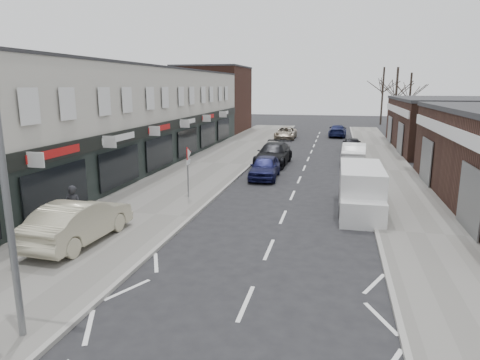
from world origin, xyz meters
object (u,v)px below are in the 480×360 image
Objects in this scene: parked_car_left_b at (274,154)px; parked_car_left_c at (286,133)px; street_lamp at (7,142)px; parked_car_right_b at (352,144)px; sedan_on_pavement at (79,221)px; parked_car_right_c at (338,131)px; warning_sign at (188,157)px; pedestrian at (74,208)px; parked_car_right_a at (354,153)px; white_van at (361,190)px; parked_car_left_a at (265,167)px.

parked_car_left_c is (-1.03, 15.94, -0.15)m from parked_car_left_b.
street_lamp is 32.81m from parked_car_right_b.
sedan_on_pavement is 1.02× the size of parked_car_left_c.
parked_car_right_c is at bearing 31.86° from parked_car_left_c.
sedan_on_pavement is at bearing 66.58° from parked_car_right_b.
warning_sign is at bearing 78.01° from parked_car_right_c.
parked_car_right_b reaches higher than parked_car_left_c.
sedan_on_pavement is (-1.73, -7.07, -1.29)m from warning_sign.
street_lamp is 2.04× the size of parked_car_right_b.
parked_car_left_c is at bearing 86.26° from warning_sign.
street_lamp is 43.92m from parked_car_right_c.
sedan_on_pavement is at bearing 127.06° from pedestrian.
parked_car_right_a is (11.29, 18.85, -0.26)m from pedestrian.
parked_car_right_c is at bearing 81.16° from street_lamp.
parked_car_left_b is (5.42, 16.97, -0.25)m from pedestrian.
white_van is 1.13× the size of parked_car_right_c.
parked_car_left_c is at bearing -101.86° from pedestrian.
parked_car_left_c is 6.63m from parked_car_right_c.
white_van is at bearing 88.18° from parked_car_right_b.
white_van is at bearing -143.79° from sedan_on_pavement.
sedan_on_pavement is 27.84m from parked_car_right_b.
parked_car_left_a is 0.88× the size of parked_car_right_c.
white_van is at bearing -49.99° from parked_car_left_a.
sedan_on_pavement is at bearing -103.75° from warning_sign.
warning_sign is at bearing -118.28° from parked_car_left_a.
parked_car_right_b is at bearing 75.74° from street_lamp.
parked_car_right_c is (4.57, 19.49, -0.10)m from parked_car_left_b.
parked_car_right_b is (6.90, -8.11, 0.01)m from parked_car_left_c.
parked_car_left_b is (-0.17, 4.96, 0.08)m from parked_car_left_a.
parked_car_left_a is (-5.60, 6.23, -0.28)m from white_van.
parked_car_right_b is (5.70, 12.79, -0.05)m from parked_car_left_a.
parked_car_left_a is 0.87× the size of parked_car_right_a.
parked_car_left_b is at bearing -111.97° from pedestrian.
pedestrian is 21.97m from parked_car_right_a.
parked_car_right_a is 5.96m from parked_car_right_b.
parked_car_left_a reaches higher than parked_car_right_b.
white_van reaches higher than parked_car_left_c.
parked_car_left_b is at bearing 84.82° from street_lamp.
warning_sign reaches higher than parked_car_right_b.
pedestrian reaches higher than parked_car_left_c.
parked_car_left_b reaches higher than parked_car_right_c.
parked_car_left_c is at bearing -51.14° from parked_car_right_b.
sedan_on_pavement is 1.13× the size of parked_car_left_a.
parked_car_left_a is at bearing 63.66° from warning_sign.
warning_sign is 0.49× the size of parked_car_left_b.
parked_car_right_c is at bearing 78.99° from parked_car_left_b.
street_lamp is at bearing -92.08° from parked_car_left_c.
parked_car_right_c is (6.73, 43.22, -3.92)m from street_lamp.
white_van is 0.99× the size of parked_car_left_b.
warning_sign reaches higher than parked_car_right_c.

